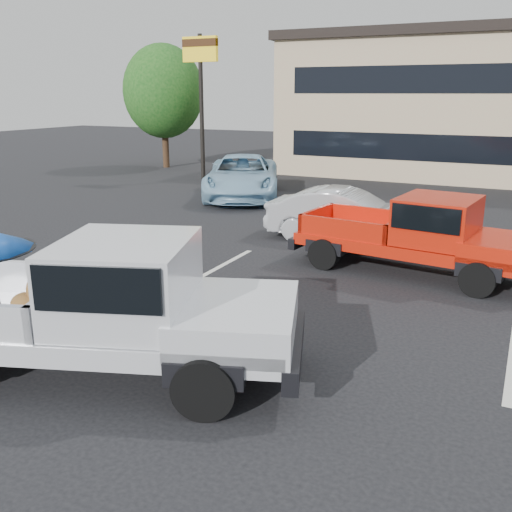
# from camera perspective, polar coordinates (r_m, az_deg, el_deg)

# --- Properties ---
(ground) EXTENTS (90.00, 90.00, 0.00)m
(ground) POSITION_cam_1_polar(r_m,az_deg,el_deg) (8.75, 3.82, -8.92)
(ground) COLOR black
(ground) RESTS_ON ground
(stripe_left) EXTENTS (0.12, 5.00, 0.01)m
(stripe_left) POSITION_cam_1_polar(r_m,az_deg,el_deg) (11.69, -6.14, -2.42)
(stripe_left) COLOR silver
(stripe_left) RESTS_ON ground
(motel_sign) EXTENTS (1.60, 0.22, 6.00)m
(motel_sign) POSITION_cam_1_polar(r_m,az_deg,el_deg) (25.00, -5.57, 18.18)
(motel_sign) COLOR black
(motel_sign) RESTS_ON ground
(tree_left) EXTENTS (3.96, 3.96, 6.02)m
(tree_left) POSITION_cam_1_polar(r_m,az_deg,el_deg) (29.68, -9.26, 15.93)
(tree_left) COLOR #332114
(tree_left) RESTS_ON ground
(silver_pickup) EXTENTS (6.02, 3.74, 2.06)m
(silver_pickup) POSITION_cam_1_polar(r_m,az_deg,el_deg) (7.74, -14.41, -4.40)
(silver_pickup) COLOR black
(silver_pickup) RESTS_ON ground
(red_pickup) EXTENTS (5.21, 2.36, 1.66)m
(red_pickup) POSITION_cam_1_polar(r_m,az_deg,el_deg) (12.28, 16.90, 2.25)
(red_pickup) COLOR black
(red_pickup) RESTS_ON ground
(silver_sedan) EXTENTS (4.09, 1.59, 1.33)m
(silver_sedan) POSITION_cam_1_polar(r_m,az_deg,el_deg) (14.79, 8.99, 4.05)
(silver_sedan) COLOR #B0B3B7
(silver_sedan) RESTS_ON ground
(blue_suv) EXTENTS (4.52, 6.00, 1.51)m
(blue_suv) POSITION_cam_1_polar(r_m,az_deg,el_deg) (20.83, -1.39, 7.95)
(blue_suv) COLOR #90BCD8
(blue_suv) RESTS_ON ground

